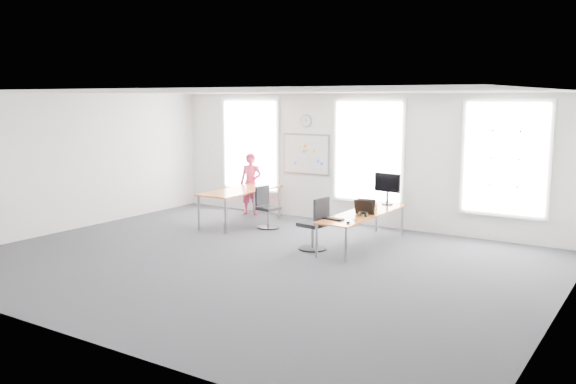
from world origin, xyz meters
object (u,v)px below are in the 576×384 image
Objects in this scene: chair_right at (315,227)px; person at (251,184)px; chair_left at (267,210)px; desk_right at (363,215)px; headphones at (363,214)px; monitor at (387,186)px; keyboard at (333,219)px; desk_left at (241,193)px.

person reaches higher than chair_right.
chair_left is (-1.93, 1.14, -0.04)m from chair_right.
chair_left is at bearing 172.66° from desk_right.
chair_right is 3.92m from person.
headphones is 0.27× the size of monitor.
person is at bearing -177.70° from monitor.
person is at bearing 151.65° from keyboard.
keyboard is at bearing -21.98° from desk_left.
monitor is (2.55, 0.81, 0.65)m from chair_left.
desk_left is at bearing 162.52° from keyboard.
desk_left is 12.37× the size of headphones.
person is (-1.26, 1.11, 0.36)m from chair_left.
person is 4.36m from headphones.
desk_left is at bearing 152.00° from headphones.
person reaches higher than headphones.
monitor reaches higher than chair_right.
headphones is (0.17, -0.36, 0.09)m from desk_right.
desk_right is 4.07m from person.
person reaches higher than desk_right.
chair_left reaches higher than keyboard.
monitor is at bearing 89.77° from desk_right.
chair_left reaches higher than headphones.
chair_left is at bearing 157.04° from keyboard.
chair_right is 0.66× the size of person.
desk_right is 0.40m from headphones.
keyboard is at bearing -138.15° from headphones.
person reaches higher than desk_left.
chair_right is at bearing -23.55° from desk_left.
desk_right is at bearing -87.76° from chair_left.
person reaches higher than keyboard.
keyboard is at bearing 86.01° from chair_right.
monitor reaches higher than desk_left.
chair_right is 5.78× the size of headphones.
chair_left is (0.75, -0.03, -0.32)m from desk_left.
keyboard is (-0.17, -0.91, 0.05)m from desk_right.
headphones is at bearing -94.59° from chair_left.
desk_left is 2.14× the size of chair_right.
keyboard is (2.37, -1.23, 0.26)m from chair_left.
person is (-0.51, 1.08, 0.04)m from desk_left.
monitor is (3.29, 0.78, 0.33)m from desk_left.
chair_left reaches higher than desk_left.
chair_left is 2.81m from headphones.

